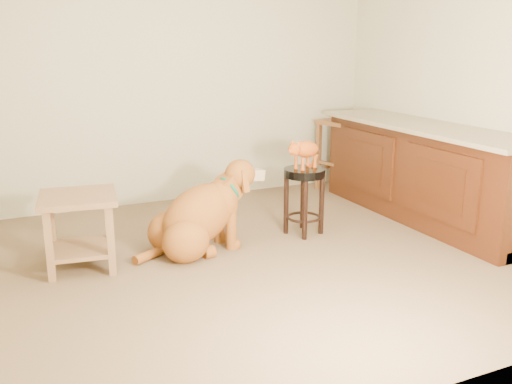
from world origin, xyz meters
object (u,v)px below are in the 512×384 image
side_table (79,220)px  tabby_kitten (304,150)px  golden_retriever (199,217)px  padded_stool (304,188)px  wood_stool (340,154)px

side_table → tabby_kitten: size_ratio=1.46×
golden_retriever → tabby_kitten: (1.00, 0.02, 0.48)m
padded_stool → wood_stool: (1.16, 1.20, -0.00)m
side_table → tabby_kitten: (1.95, -0.02, 0.39)m
wood_stool → golden_retriever: 2.50m
side_table → tabby_kitten: 1.99m
wood_stool → side_table: (-3.12, -1.18, -0.04)m
padded_stool → tabby_kitten: tabby_kitten is taller
wood_stool → tabby_kitten: tabby_kitten is taller
padded_stool → side_table: (-1.96, 0.02, -0.05)m
padded_stool → golden_retriever: golden_retriever is taller
padded_stool → wood_stool: bearing=46.0°
golden_retriever → wood_stool: bearing=20.9°
wood_stool → padded_stool: bearing=-134.0°
tabby_kitten → golden_retriever: bearing=162.1°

